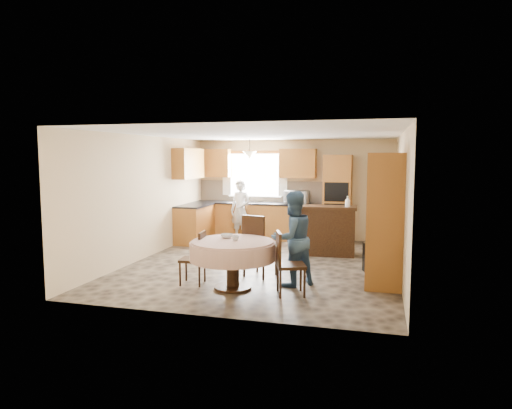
{
  "coord_description": "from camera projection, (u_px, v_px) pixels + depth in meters",
  "views": [
    {
      "loc": [
        2.13,
        -8.4,
        2.07
      ],
      "look_at": [
        -0.24,
        0.3,
        1.13
      ],
      "focal_mm": 32.0,
      "sensor_mm": 36.0,
      "label": 1
    }
  ],
  "objects": [
    {
      "name": "cup_table",
      "position": [
        236.0,
        238.0,
        7.12
      ],
      "size": [
        0.12,
        0.12,
        0.09
      ],
      "primitive_type": "imported",
      "rotation": [
        0.0,
        0.0,
        0.11
      ],
      "color": "#B2B2B2",
      "rests_on": "dining_table"
    },
    {
      "name": "wall_front",
      "position": [
        206.0,
        222.0,
        5.82
      ],
      "size": [
        5.0,
        0.02,
        2.5
      ],
      "primitive_type": "cube",
      "color": "tan",
      "rests_on": "floor"
    },
    {
      "name": "framed_picture",
      "position": [
        398.0,
        187.0,
        8.54
      ],
      "size": [
        0.06,
        0.59,
        0.48
      ],
      "color": "gold",
      "rests_on": "wall_right"
    },
    {
      "name": "curtain_right",
      "position": [
        283.0,
        174.0,
        11.53
      ],
      "size": [
        0.22,
        0.02,
        1.15
      ],
      "primitive_type": "cube",
      "color": "white",
      "rests_on": "wall_back"
    },
    {
      "name": "dining_table",
      "position": [
        233.0,
        251.0,
        7.14
      ],
      "size": [
        1.34,
        1.34,
        0.77
      ],
      "color": "#38220F",
      "rests_on": "floor"
    },
    {
      "name": "space_heater",
      "position": [
        375.0,
        258.0,
        8.22
      ],
      "size": [
        0.45,
        0.38,
        0.52
      ],
      "primitive_type": "cube",
      "rotation": [
        0.0,
        0.0,
        0.35
      ],
      "color": "black",
      "rests_on": "floor"
    },
    {
      "name": "wall_cab_right",
      "position": [
        298.0,
        163.0,
        11.31
      ],
      "size": [
        0.9,
        0.33,
        0.72
      ],
      "primitive_type": "cube",
      "color": "#B47A2D",
      "rests_on": "wall_back"
    },
    {
      "name": "cupboard",
      "position": [
        385.0,
        219.0,
        7.4
      ],
      "size": [
        0.56,
        1.12,
        2.13
      ],
      "primitive_type": "cube",
      "color": "#B0702F",
      "rests_on": "floor"
    },
    {
      "name": "counter_left",
      "position": [
        194.0,
        205.0,
        11.04
      ],
      "size": [
        0.64,
        1.2,
        0.04
      ],
      "primitive_type": "cube",
      "color": "black",
      "rests_on": "base_cab_left"
    },
    {
      "name": "chair_left",
      "position": [
        197.0,
        255.0,
        7.41
      ],
      "size": [
        0.41,
        0.41,
        0.87
      ],
      "rotation": [
        0.0,
        0.0,
        -1.46
      ],
      "color": "#38220F",
      "rests_on": "floor"
    },
    {
      "name": "microwave",
      "position": [
        297.0,
        197.0,
        11.22
      ],
      "size": [
        0.62,
        0.47,
        0.32
      ],
      "primitive_type": "imported",
      "rotation": [
        0.0,
        0.0,
        -0.14
      ],
      "color": "silver",
      "rests_on": "counter_back"
    },
    {
      "name": "chair_back",
      "position": [
        257.0,
        243.0,
        7.85
      ],
      "size": [
        0.6,
        0.6,
        1.09
      ],
      "rotation": [
        0.0,
        0.0,
        2.8
      ],
      "color": "#38220F",
      "rests_on": "floor"
    },
    {
      "name": "bowl_sideboard",
      "position": [
        311.0,
        207.0,
        9.68
      ],
      "size": [
        0.27,
        0.27,
        0.06
      ],
      "primitive_type": "imported",
      "rotation": [
        0.0,
        0.0,
        -0.2
      ],
      "color": "#B2B2B2",
      "rests_on": "sideboard"
    },
    {
      "name": "wall_cab_left",
      "position": [
        215.0,
        163.0,
        11.89
      ],
      "size": [
        0.85,
        0.33,
        0.72
      ],
      "primitive_type": "cube",
      "color": "#B47A2D",
      "rests_on": "wall_back"
    },
    {
      "name": "base_cab_left",
      "position": [
        194.0,
        224.0,
        11.09
      ],
      "size": [
        0.6,
        1.2,
        0.88
      ],
      "primitive_type": "cube",
      "color": "#B0702F",
      "rests_on": "floor"
    },
    {
      "name": "chair_right",
      "position": [
        286.0,
        260.0,
        6.83
      ],
      "size": [
        0.53,
        0.53,
        0.96
      ],
      "rotation": [
        0.0,
        0.0,
        1.9
      ],
      "color": "#38220F",
      "rests_on": "floor"
    },
    {
      "name": "wall_left",
      "position": [
        146.0,
        197.0,
        9.35
      ],
      "size": [
        0.02,
        6.0,
        2.5
      ],
      "primitive_type": "cube",
      "color": "tan",
      "rests_on": "floor"
    },
    {
      "name": "window",
      "position": [
        255.0,
        175.0,
        11.78
      ],
      "size": [
        1.4,
        0.03,
        1.1
      ],
      "primitive_type": "cube",
      "color": "white",
      "rests_on": "wall_back"
    },
    {
      "name": "wall_right",
      "position": [
        401.0,
        204.0,
        8.05
      ],
      "size": [
        0.02,
        6.0,
        2.5
      ],
      "primitive_type": "cube",
      "color": "tan",
      "rests_on": "floor"
    },
    {
      "name": "oven_upper",
      "position": [
        336.0,
        192.0,
        10.68
      ],
      "size": [
        0.56,
        0.01,
        0.45
      ],
      "primitive_type": "cube",
      "color": "black",
      "rests_on": "oven_tower"
    },
    {
      "name": "bowl_table",
      "position": [
        227.0,
        236.0,
        7.36
      ],
      "size": [
        0.22,
        0.22,
        0.06
      ],
      "primitive_type": "imported",
      "rotation": [
        0.0,
        0.0,
        -0.08
      ],
      "color": "#B2B2B2",
      "rests_on": "dining_table"
    },
    {
      "name": "counter_back",
      "position": [
        258.0,
        203.0,
        11.55
      ],
      "size": [
        3.3,
        0.64,
        0.04
      ],
      "primitive_type": "cube",
      "color": "black",
      "rests_on": "base_cab_back"
    },
    {
      "name": "floor",
      "position": [
        264.0,
        264.0,
        8.83
      ],
      "size": [
        5.0,
        6.0,
        0.01
      ],
      "primitive_type": "cube",
      "color": "#6D5E4C",
      "rests_on": "ground"
    },
    {
      "name": "base_cab_back",
      "position": [
        258.0,
        221.0,
        11.6
      ],
      "size": [
        3.3,
        0.6,
        0.88
      ],
      "primitive_type": "cube",
      "color": "#B0702F",
      "rests_on": "floor"
    },
    {
      "name": "person_sink",
      "position": [
        240.0,
        210.0,
        11.27
      ],
      "size": [
        0.63,
        0.5,
        1.5
      ],
      "primitive_type": "imported",
      "rotation": [
        0.0,
        0.0,
        -0.28
      ],
      "color": "silver",
      "rests_on": "floor"
    },
    {
      "name": "oven_lower",
      "position": [
        336.0,
        213.0,
        10.73
      ],
      "size": [
        0.56,
        0.01,
        0.45
      ],
      "primitive_type": "cube",
      "color": "black",
      "rests_on": "oven_tower"
    },
    {
      "name": "bottle_sideboard",
      "position": [
        348.0,
        203.0,
        9.46
      ],
      "size": [
        0.14,
        0.14,
        0.29
      ],
      "primitive_type": "imported",
      "rotation": [
        0.0,
        0.0,
        -0.28
      ],
      "color": "silver",
      "rests_on": "sideboard"
    },
    {
      "name": "wall_cab_side",
      "position": [
        188.0,
        164.0,
        10.97
      ],
      "size": [
        0.33,
        1.2,
        0.72
      ],
      "primitive_type": "cube",
      "color": "#B47A2D",
      "rests_on": "wall_left"
    },
    {
      "name": "ceiling",
      "position": [
        264.0,
        134.0,
        8.57
      ],
      "size": [
        5.0,
        6.0,
        0.01
      ],
      "primitive_type": "cube",
      "color": "white",
      "rests_on": "wall_back"
    },
    {
      "name": "sideboard",
      "position": [
        324.0,
        232.0,
        9.66
      ],
      "size": [
        1.39,
        0.63,
        0.98
      ],
      "primitive_type": "cube",
      "rotation": [
        0.0,
        0.0,
        0.05
      ],
      "color": "#38220F",
      "rests_on": "floor"
    },
    {
      "name": "wall_back",
      "position": [
        293.0,
        189.0,
        11.58
      ],
      "size": [
        5.0,
        0.02,
        2.5
      ],
      "primitive_type": "cube",
      "color": "tan",
      "rests_on": "floor"
    },
    {
      "name": "pendant",
      "position": [
        250.0,
        155.0,
        11.27
      ],
      "size": [
        0.36,
        0.36,
        0.18
      ],
      "primitive_type": "cone",
      "rotation": [
        3.14,
        0.0,
        0.0
      ],
      "color": "beige",
      "rests_on": "ceiling"
    },
    {
      "name": "curtain_left",
      "position": [
        227.0,
        173.0,
        11.93
      ],
      "size": [
        0.22,
        0.02,
        1.15
      ],
      "primitive_type": "cube",
      "color": "white",
      "rests_on": "wall_back"
    },
    {
      "name": "person_dining",
      "position": [
        292.0,
        239.0,
        7.31
      ],
      "size": [
        0.94,
        0.94,
        1.53
      ],
      "primitive_type": "imported",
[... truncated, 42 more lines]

